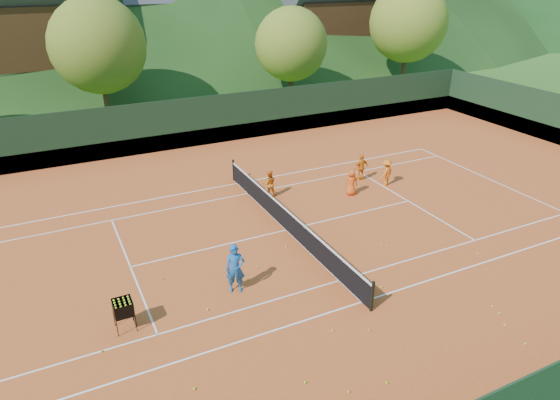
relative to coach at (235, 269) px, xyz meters
name	(u,v)px	position (x,y,z in m)	size (l,w,h in m)	color
ground	(286,230)	(3.47, 3.08, -0.90)	(400.00, 400.00, 0.00)	#2D551A
clay_court	(286,230)	(3.47, 3.08, -0.89)	(40.00, 24.00, 0.02)	#B7491D
coach	(235,269)	(0.00, 0.00, 0.00)	(0.64, 0.42, 1.76)	#1955A3
student_a	(269,184)	(4.27, 6.45, -0.23)	(0.63, 0.49, 1.30)	orange
student_b	(361,167)	(9.31, 6.20, -0.19)	(0.81, 0.34, 1.39)	orange
student_c	(351,182)	(7.85, 4.88, -0.24)	(0.62, 0.41, 1.28)	#EE5515
student_d	(387,173)	(10.06, 5.09, -0.21)	(0.87, 0.50, 1.34)	orange
tennis_ball_0	(305,382)	(0.10, -4.67, -0.85)	(0.07, 0.07, 0.07)	#B1E125
tennis_ball_1	(505,325)	(6.69, -5.33, -0.85)	(0.07, 0.07, 0.07)	#B1E125
tennis_ball_2	(525,344)	(6.56, -6.20, -0.85)	(0.07, 0.07, 0.07)	#B1E125
tennis_ball_3	(248,279)	(0.60, 0.39, -0.85)	(0.07, 0.07, 0.07)	#B1E125
tennis_ball_4	(358,283)	(3.95, -1.47, -0.85)	(0.07, 0.07, 0.07)	#B1E125
tennis_ball_5	(477,253)	(9.14, -1.87, -0.85)	(0.07, 0.07, 0.07)	#B1E125
tennis_ball_8	(194,389)	(-2.59, -3.59, -0.85)	(0.07, 0.07, 0.07)	#B1E125
tennis_ball_9	(370,330)	(2.85, -3.70, -0.85)	(0.07, 0.07, 0.07)	#B1E125
tennis_ball_10	(333,331)	(1.83, -3.23, -0.85)	(0.07, 0.07, 0.07)	#B1E125
tennis_ball_11	(492,306)	(7.08, -4.48, -0.85)	(0.07, 0.07, 0.07)	#B1E125
tennis_ball_13	(258,267)	(1.22, 0.95, -0.85)	(0.07, 0.07, 0.07)	#B1E125
tennis_ball_14	(499,313)	(7.00, -4.85, -0.85)	(0.07, 0.07, 0.07)	#B1E125
tennis_ball_15	(382,244)	(6.29, 0.30, -0.85)	(0.07, 0.07, 0.07)	#B1E125
tennis_ball_17	(387,246)	(6.41, 0.12, -0.85)	(0.07, 0.07, 0.07)	#B1E125
tennis_ball_18	(208,310)	(-1.22, -0.60, -0.85)	(0.07, 0.07, 0.07)	#B1E125
tennis_ball_19	(387,383)	(2.03, -5.63, -0.85)	(0.07, 0.07, 0.07)	#B1E125
tennis_ball_20	(381,287)	(4.51, -2.05, -0.85)	(0.07, 0.07, 0.07)	#B1E125
tennis_ball_22	(286,246)	(2.83, 1.83, -0.85)	(0.07, 0.07, 0.07)	#B1E125
tennis_ball_23	(349,392)	(0.95, -5.45, -0.85)	(0.07, 0.07, 0.07)	#B1E125
tennis_ball_25	(162,279)	(-2.10, 1.78, -0.85)	(0.07, 0.07, 0.07)	#B1E125
tennis_ball_26	(102,351)	(-4.55, -1.07, -0.85)	(0.07, 0.07, 0.07)	#B1E125
court_lines	(286,230)	(3.47, 3.08, -0.88)	(23.83, 11.03, 0.00)	white
tennis_net	(286,219)	(3.47, 3.08, -0.38)	(0.10, 12.07, 1.10)	black
perimeter_fence	(287,203)	(3.47, 3.08, 0.37)	(40.40, 24.24, 3.00)	black
ball_hopper	(123,308)	(-3.72, -0.33, -0.13)	(0.57, 0.57, 1.00)	black
chalet_mid	(184,23)	(9.47, 37.08, 4.09)	(12.65, 8.82, 11.45)	beige
chalet_right	(329,17)	(23.47, 33.08, 4.36)	(11.50, 8.82, 11.91)	beige
tree_b	(98,45)	(-0.53, 23.08, 4.29)	(6.40, 6.40, 8.40)	#412A1A
tree_c	(291,44)	(13.47, 22.08, 3.64)	(5.60, 5.60, 7.35)	#3D2518
tree_d	(408,23)	(25.47, 23.08, 4.62)	(6.80, 6.80, 8.93)	#3F2A19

